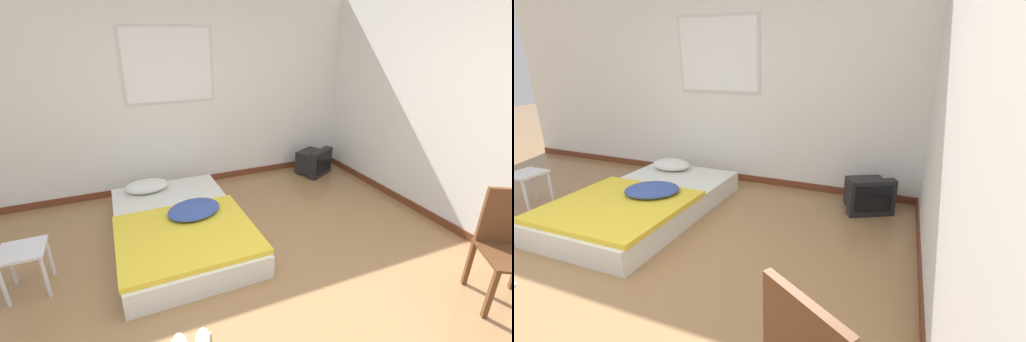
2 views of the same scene
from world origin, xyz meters
TOP-DOWN VIEW (x-y plane):
  - ground_plane at (0.00, 0.00)m, footprint 20.00×20.00m
  - wall_back at (-0.00, 2.72)m, footprint 7.39×0.08m
  - wall_right at (2.52, 0.00)m, footprint 0.08×7.79m
  - mattress_bed at (-0.33, 1.35)m, footprint 1.31×2.05m
  - crt_tv at (1.95, 2.32)m, footprint 0.58×0.55m
  - side_stool at (-1.67, 1.02)m, footprint 0.34×0.34m

SIDE VIEW (x-z plane):
  - ground_plane at x=0.00m, z-range 0.00..0.00m
  - mattress_bed at x=-0.33m, z-range -0.04..0.33m
  - crt_tv at x=1.95m, z-range -0.01..0.40m
  - side_stool at x=-1.67m, z-range 0.12..0.54m
  - wall_right at x=2.52m, z-range -0.01..2.59m
  - wall_back at x=0.00m, z-range -0.01..2.59m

